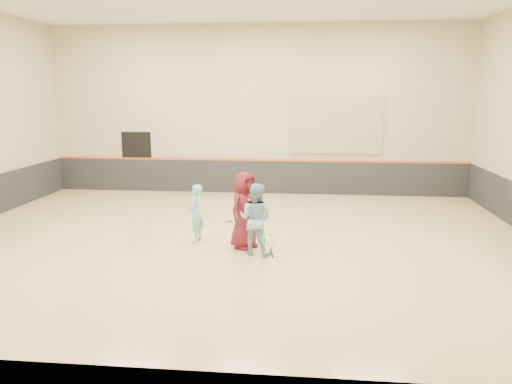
# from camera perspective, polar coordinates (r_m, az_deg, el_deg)

# --- Properties ---
(room) EXTENTS (15.04, 12.04, 6.22)m
(room) POSITION_cam_1_polar(r_m,az_deg,el_deg) (12.35, -2.63, -1.84)
(room) COLOR tan
(room) RESTS_ON ground
(wainscot_back) EXTENTS (14.90, 0.04, 1.20)m
(wainscot_back) POSITION_cam_1_polar(r_m,az_deg,el_deg) (18.21, 0.14, 1.74)
(wainscot_back) COLOR #232326
(wainscot_back) RESTS_ON floor
(accent_stripe) EXTENTS (14.90, 0.03, 0.06)m
(accent_stripe) POSITION_cam_1_polar(r_m,az_deg,el_deg) (18.10, 0.14, 3.67)
(accent_stripe) COLOR #D85914
(accent_stripe) RESTS_ON wall_back
(acoustic_panel) EXTENTS (3.20, 0.08, 2.00)m
(acoustic_panel) POSITION_cam_1_polar(r_m,az_deg,el_deg) (17.91, 9.16, 7.56)
(acoustic_panel) COLOR tan
(acoustic_panel) RESTS_ON wall_back
(doorway) EXTENTS (1.10, 0.05, 2.20)m
(doorway) POSITION_cam_1_polar(r_m,az_deg,el_deg) (19.12, -13.43, 3.40)
(doorway) COLOR black
(doorway) RESTS_ON floor
(girl) EXTENTS (0.38, 0.55, 1.44)m
(girl) POSITION_cam_1_polar(r_m,az_deg,el_deg) (12.28, -6.88, -2.45)
(girl) COLOR #7EDADA
(girl) RESTS_ON floor
(instructor) EXTENTS (0.95, 0.83, 1.64)m
(instructor) POSITION_cam_1_polar(r_m,az_deg,el_deg) (11.26, -0.04, -3.09)
(instructor) COLOR #8BB9D7
(instructor) RESTS_ON floor
(young_man) EXTENTS (0.98, 1.07, 1.83)m
(young_man) POSITION_cam_1_polar(r_m,az_deg,el_deg) (11.69, -1.31, -2.07)
(young_man) COLOR maroon
(young_man) RESTS_ON floor
(held_racket) EXTENTS (0.34, 0.34, 0.60)m
(held_racket) POSITION_cam_1_polar(r_m,az_deg,el_deg) (10.90, 1.39, -5.53)
(held_racket) COLOR #A3D12D
(held_racket) RESTS_ON instructor
(spare_racket) EXTENTS (0.68, 0.68, 0.17)m
(spare_racket) POSITION_cam_1_polar(r_m,az_deg,el_deg) (14.26, -3.50, -3.07)
(spare_racket) COLOR #9BC22A
(spare_racket) RESTS_ON floor
(ball_under_racket) EXTENTS (0.07, 0.07, 0.07)m
(ball_under_racket) POSITION_cam_1_polar(r_m,az_deg,el_deg) (12.24, -1.96, -5.75)
(ball_under_racket) COLOR #C5D431
(ball_under_racket) RESTS_ON floor
(ball_in_hand) EXTENTS (0.07, 0.07, 0.07)m
(ball_in_hand) POSITION_cam_1_polar(r_m,az_deg,el_deg) (11.42, -0.84, -0.90)
(ball_in_hand) COLOR #C4DB33
(ball_in_hand) RESTS_ON young_man
(ball_beside_spare) EXTENTS (0.07, 0.07, 0.07)m
(ball_beside_spare) POSITION_cam_1_polar(r_m,az_deg,el_deg) (14.08, -8.68, -3.59)
(ball_beside_spare) COLOR yellow
(ball_beside_spare) RESTS_ON floor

